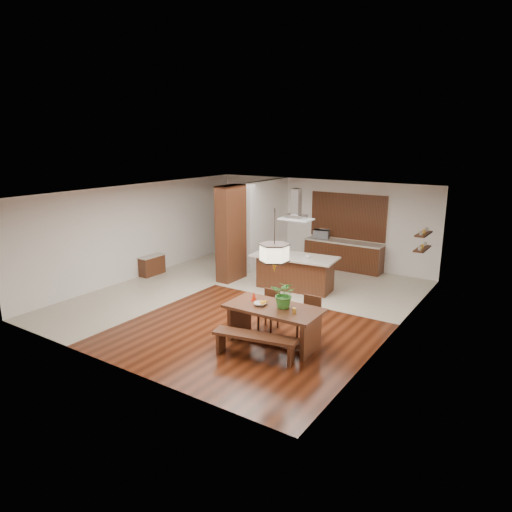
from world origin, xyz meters
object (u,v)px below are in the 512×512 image
Objects in this scene: foliage_plant at (285,294)px; microwave at (321,234)px; dining_bench at (255,346)px; dining_chair_right at (308,319)px; dining_table at (274,317)px; island_cup at (308,257)px; range_hood at (296,204)px; kitchen_island at (295,272)px; hallway_console at (152,265)px; pendant_lantern at (274,241)px; fruit_bowl at (260,304)px; dining_chair_left at (268,310)px.

foliage_plant is 6.47m from microwave.
dining_chair_right is at bearing 70.30° from dining_bench.
island_cup is (-0.96, 3.40, 0.43)m from dining_table.
range_hood reaches higher than island_cup.
range_hood is at bearing 115.36° from foliage_plant.
kitchen_island is 2.84m from microwave.
dining_chair_right is 6.09m from microwave.
pendant_lantern reaches higher than hallway_console.
foliage_plant is at bearing 18.23° from fruit_bowl.
dining_chair_right is 1.05× the size of range_hood.
pendant_lantern reaches higher than fruit_bowl.
hallway_console is at bearing -169.84° from kitchen_island.
hallway_console is at bearing 157.80° from fruit_bowl.
dining_chair_left is 0.69× the size of pendant_lantern.
dining_table is 3.73m from kitchen_island.
island_cup is at bearing -85.89° from microwave.
dining_table is 0.56m from foliage_plant.
dining_chair_right is 0.37× the size of kitchen_island.
kitchen_island reaches higher than dining_chair_right.
dining_bench is at bearing -64.89° from fruit_bowl.
hallway_console is 5.11m from island_cup.
range_hood is at bearing 15.87° from hallway_console.
dining_table is at bearing -128.83° from dining_chair_right.
pendant_lantern is 2.50× the size of microwave.
dining_chair_right reaches higher than fruit_bowl.
pendant_lantern reaches higher than microwave.
microwave reaches higher than fruit_bowl.
pendant_lantern reaches higher than foliage_plant.
pendant_lantern reaches higher than dining_chair_right.
foliage_plant reaches higher than dining_table.
dining_chair_right reaches higher than hallway_console.
dining_bench is 1.31× the size of pendant_lantern.
kitchen_island is 1.95m from range_hood.
dining_chair_left is 8.12× the size of island_cup.
pendant_lantern reaches higher than dining_table.
fruit_bowl is at bearing -90.04° from microwave.
range_hood is at bearing 111.91° from dining_table.
foliage_plant reaches higher than kitchen_island.
range_hood is at bearing 84.34° from kitchen_island.
foliage_plant reaches higher than island_cup.
foliage_plant is (-0.28, -0.54, 0.66)m from dining_chair_right.
island_cup is (-1.17, 3.32, -0.09)m from foliage_plant.
range_hood reaches higher than dining_table.
microwave is (-1.60, 6.28, 0.23)m from fruit_bowl.
dining_chair_left is (-0.51, 0.61, -0.16)m from dining_table.
dining_table is 3.56m from island_cup.
foliage_plant is at bearing -85.38° from microwave.
dining_chair_right is 1.80× the size of microwave.
foliage_plant is 0.59m from fruit_bowl.
pendant_lantern is 11.75× the size of island_cup.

